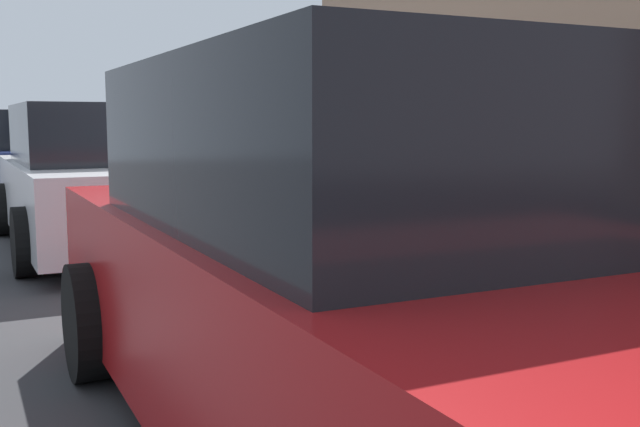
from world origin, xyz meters
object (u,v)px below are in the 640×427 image
at_px(suitcase_silver_2, 520,258).
at_px(suitcase_maroon_1, 566,257).
at_px(parked_car_navy_2, 46,159).
at_px(suitcase_olive_6, 376,225).
at_px(suitcase_teal_0, 616,281).
at_px(parked_car_red_0, 372,274).
at_px(suitcase_navy_5, 396,220).
at_px(suitcase_red_10, 276,197).
at_px(fire_hydrant, 255,186).
at_px(suitcase_red_3, 465,239).
at_px(suitcase_silver_9, 297,205).
at_px(suitcase_black_4, 430,237).
at_px(bollard_post, 225,183).
at_px(suitcase_maroon_8, 311,213).
at_px(parked_car_white_1, 103,180).
at_px(suitcase_teal_7, 337,219).

bearing_deg(suitcase_silver_2, suitcase_maroon_1, -178.74).
bearing_deg(parked_car_navy_2, suitcase_olive_6, -164.32).
height_order(suitcase_teal_0, parked_car_red_0, parked_car_red_0).
distance_m(suitcase_navy_5, suitcase_red_10, 2.62).
distance_m(suitcase_silver_2, fire_hydrant, 4.98).
height_order(suitcase_red_3, fire_hydrant, suitcase_red_3).
distance_m(suitcase_navy_5, parked_car_red_0, 3.53).
bearing_deg(suitcase_teal_0, suitcase_red_3, 2.45).
distance_m(suitcase_teal_0, suitcase_silver_9, 4.55).
relative_size(suitcase_teal_0, suitcase_navy_5, 0.60).
xyz_separation_m(suitcase_black_4, suitcase_navy_5, (0.50, 0.01, 0.08)).
bearing_deg(bollard_post, parked_car_navy_2, 25.89).
bearing_deg(fire_hydrant, suitcase_red_3, 179.02).
xyz_separation_m(suitcase_maroon_8, fire_hydrant, (1.82, -0.08, 0.15)).
relative_size(suitcase_silver_2, suitcase_maroon_8, 1.14).
height_order(suitcase_maroon_8, parked_car_navy_2, parked_car_navy_2).
xyz_separation_m(fire_hydrant, parked_car_white_1, (-0.56, 2.03, 0.18)).
relative_size(suitcase_teal_0, suitcase_maroon_1, 0.70).
bearing_deg(suitcase_teal_0, suitcase_red_10, 0.65).
height_order(suitcase_silver_9, bollard_post, bollard_post).
bearing_deg(suitcase_maroon_8, parked_car_navy_2, 16.90).
bearing_deg(suitcase_red_3, bollard_post, 0.80).
relative_size(suitcase_maroon_1, suitcase_red_10, 1.02).
relative_size(bollard_post, parked_car_white_1, 0.18).
distance_m(suitcase_teal_0, suitcase_maroon_8, 4.05).
xyz_separation_m(suitcase_navy_5, parked_car_navy_2, (8.07, 1.98, 0.21)).
height_order(suitcase_red_3, suitcase_red_10, suitcase_red_3).
xyz_separation_m(suitcase_teal_0, suitcase_silver_2, (0.90, -0.05, -0.01)).
height_order(suitcase_maroon_1, bollard_post, suitcase_maroon_1).
bearing_deg(suitcase_maroon_1, parked_car_red_0, 115.14).
relative_size(suitcase_olive_6, parked_car_navy_2, 0.18).
distance_m(suitcase_silver_2, suitcase_black_4, 1.01).
bearing_deg(suitcase_red_10, suitcase_black_4, -179.31).
bearing_deg(suitcase_silver_2, parked_car_navy_2, 12.14).
distance_m(suitcase_red_3, suitcase_olive_6, 1.58).
height_order(suitcase_silver_9, fire_hydrant, fire_hydrant).
distance_m(suitcase_teal_7, suitcase_silver_9, 1.03).
bearing_deg(suitcase_black_4, suitcase_teal_0, -179.40).
bearing_deg(suitcase_teal_0, bollard_post, 1.15).
xyz_separation_m(suitcase_teal_0, parked_car_red_0, (-0.51, 2.01, 0.33)).
height_order(suitcase_teal_0, suitcase_silver_9, suitcase_teal_0).
xyz_separation_m(suitcase_olive_6, suitcase_red_10, (2.07, 0.15, 0.08)).
relative_size(fire_hydrant, parked_car_red_0, 0.17).
bearing_deg(suitcase_teal_0, parked_car_red_0, 104.17).
distance_m(suitcase_olive_6, fire_hydrant, 2.92).
bearing_deg(parked_car_red_0, suitcase_teal_7, -26.21).
bearing_deg(suitcase_teal_0, suitcase_maroon_8, 0.85).
relative_size(suitcase_red_3, parked_car_navy_2, 0.22).
distance_m(suitcase_teal_0, suitcase_navy_5, 2.41).
xyz_separation_m(parked_car_white_1, parked_car_navy_2, (5.16, -0.00, -0.00)).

